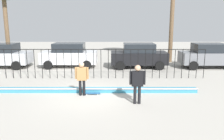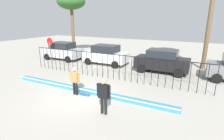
{
  "view_description": "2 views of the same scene",
  "coord_description": "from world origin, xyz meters",
  "px_view_note": "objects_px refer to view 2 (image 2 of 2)",
  "views": [
    {
      "loc": [
        1.16,
        -10.84,
        3.57
      ],
      "look_at": [
        1.23,
        2.05,
        0.84
      ],
      "focal_mm": 37.03,
      "sensor_mm": 36.0,
      "label": 1
    },
    {
      "loc": [
        5.93,
        -7.54,
        4.27
      ],
      "look_at": [
        1.02,
        2.16,
        1.12
      ],
      "focal_mm": 28.15,
      "sensor_mm": 36.0,
      "label": 2
    }
  ],
  "objects_px": {
    "skateboarder": "(75,79)",
    "skateboard": "(84,94)",
    "palm_tree_short": "(71,3)",
    "parked_car_silver": "(63,51)",
    "parked_car_white": "(106,55)",
    "camera_operator": "(104,93)",
    "parked_car_black": "(162,61)",
    "stop_sign": "(50,46)"
  },
  "relations": [
    {
      "from": "palm_tree_short",
      "to": "parked_car_silver",
      "type": "bearing_deg",
      "value": -76.87
    },
    {
      "from": "parked_car_white",
      "to": "camera_operator",
      "type": "bearing_deg",
      "value": -60.05
    },
    {
      "from": "stop_sign",
      "to": "parked_car_silver",
      "type": "bearing_deg",
      "value": 77.02
    },
    {
      "from": "skateboard",
      "to": "skateboarder",
      "type": "bearing_deg",
      "value": -161.52
    },
    {
      "from": "parked_car_silver",
      "to": "parked_car_black",
      "type": "xyz_separation_m",
      "value": [
        10.67,
        -0.04,
        0.0
      ]
    },
    {
      "from": "skateboard",
      "to": "parked_car_black",
      "type": "relative_size",
      "value": 0.19
    },
    {
      "from": "skateboard",
      "to": "parked_car_silver",
      "type": "bearing_deg",
      "value": 139.79
    },
    {
      "from": "stop_sign",
      "to": "palm_tree_short",
      "type": "bearing_deg",
      "value": 94.07
    },
    {
      "from": "camera_operator",
      "to": "parked_car_white",
      "type": "xyz_separation_m",
      "value": [
        -4.47,
        8.34,
        -0.07
      ]
    },
    {
      "from": "camera_operator",
      "to": "palm_tree_short",
      "type": "distance_m",
      "value": 15.77
    },
    {
      "from": "skateboarder",
      "to": "skateboard",
      "type": "height_order",
      "value": "skateboarder"
    },
    {
      "from": "skateboarder",
      "to": "parked_car_silver",
      "type": "bearing_deg",
      "value": 121.93
    },
    {
      "from": "camera_operator",
      "to": "skateboard",
      "type": "bearing_deg",
      "value": 6.37
    },
    {
      "from": "skateboard",
      "to": "stop_sign",
      "type": "distance_m",
      "value": 9.71
    },
    {
      "from": "skateboard",
      "to": "parked_car_black",
      "type": "height_order",
      "value": "parked_car_black"
    },
    {
      "from": "parked_car_white",
      "to": "parked_car_black",
      "type": "height_order",
      "value": "same"
    },
    {
      "from": "skateboard",
      "to": "parked_car_white",
      "type": "bearing_deg",
      "value": 110.3
    },
    {
      "from": "skateboarder",
      "to": "parked_car_white",
      "type": "xyz_separation_m",
      "value": [
        -1.9,
        7.18,
        -0.02
      ]
    },
    {
      "from": "stop_sign",
      "to": "skateboarder",
      "type": "bearing_deg",
      "value": -36.46
    },
    {
      "from": "skateboarder",
      "to": "camera_operator",
      "type": "distance_m",
      "value": 2.82
    },
    {
      "from": "parked_car_silver",
      "to": "palm_tree_short",
      "type": "xyz_separation_m",
      "value": [
        -0.62,
        2.68,
        5.13
      ]
    },
    {
      "from": "camera_operator",
      "to": "parked_car_black",
      "type": "height_order",
      "value": "parked_car_black"
    },
    {
      "from": "palm_tree_short",
      "to": "parked_car_black",
      "type": "bearing_deg",
      "value": -13.51
    },
    {
      "from": "skateboarder",
      "to": "parked_car_white",
      "type": "distance_m",
      "value": 7.43
    },
    {
      "from": "skateboard",
      "to": "camera_operator",
      "type": "bearing_deg",
      "value": -30.45
    },
    {
      "from": "skateboarder",
      "to": "parked_car_black",
      "type": "distance_m",
      "value": 7.77
    },
    {
      "from": "skateboarder",
      "to": "skateboard",
      "type": "xyz_separation_m",
      "value": [
        0.48,
        0.14,
        -0.93
      ]
    },
    {
      "from": "skateboard",
      "to": "parked_car_silver",
      "type": "relative_size",
      "value": 0.19
    },
    {
      "from": "stop_sign",
      "to": "parked_car_white",
      "type": "bearing_deg",
      "value": 16.7
    },
    {
      "from": "camera_operator",
      "to": "stop_sign",
      "type": "height_order",
      "value": "stop_sign"
    },
    {
      "from": "skateboard",
      "to": "parked_car_silver",
      "type": "distance_m",
      "value": 10.25
    },
    {
      "from": "skateboarder",
      "to": "parked_car_silver",
      "type": "relative_size",
      "value": 0.39
    },
    {
      "from": "parked_car_black",
      "to": "skateboard",
      "type": "bearing_deg",
      "value": -115.85
    },
    {
      "from": "parked_car_black",
      "to": "palm_tree_short",
      "type": "relative_size",
      "value": 0.6
    },
    {
      "from": "skateboarder",
      "to": "stop_sign",
      "type": "height_order",
      "value": "stop_sign"
    },
    {
      "from": "skateboard",
      "to": "parked_car_white",
      "type": "relative_size",
      "value": 0.19
    },
    {
      "from": "stop_sign",
      "to": "skateboard",
      "type": "bearing_deg",
      "value": -34.06
    },
    {
      "from": "parked_car_white",
      "to": "parked_car_black",
      "type": "xyz_separation_m",
      "value": [
        5.44,
        -0.27,
        0.0
      ]
    },
    {
      "from": "skateboard",
      "to": "palm_tree_short",
      "type": "height_order",
      "value": "palm_tree_short"
    },
    {
      "from": "parked_car_silver",
      "to": "parked_car_white",
      "type": "distance_m",
      "value": 5.23
    },
    {
      "from": "parked_car_silver",
      "to": "parked_car_white",
      "type": "relative_size",
      "value": 1.0
    },
    {
      "from": "palm_tree_short",
      "to": "skateboard",
      "type": "bearing_deg",
      "value": -49.03
    }
  ]
}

